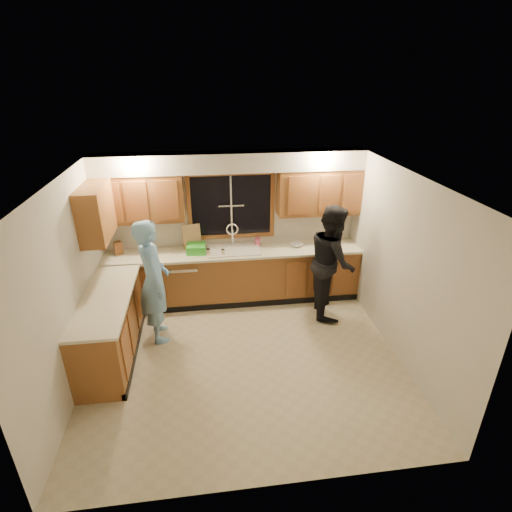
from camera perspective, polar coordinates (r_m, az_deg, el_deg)
The scene contains 26 objects.
floor at distance 5.71m, azimuth -1.63°, elevation -14.34°, with size 4.20×4.20×0.00m, color #C0B393.
ceiling at distance 4.55m, azimuth -2.02°, elevation 10.79°, with size 4.20×4.20×0.00m, color silver.
wall_back at distance 6.74m, azimuth -3.49°, elevation 4.38°, with size 4.20×4.20×0.00m, color beige.
wall_left at distance 5.26m, azimuth -25.25°, elevation -4.33°, with size 3.80×3.80×0.00m, color beige.
wall_right at distance 5.59m, azimuth 20.13°, elevation -1.67°, with size 3.80×3.80×0.00m, color beige.
base_cabinets_back at distance 6.80m, azimuth -3.12°, elevation -2.91°, with size 4.20×0.60×0.88m, color brown.
base_cabinets_left at distance 5.87m, azimuth -20.08°, elevation -9.50°, with size 0.60×1.90×0.88m, color brown.
countertop_back at distance 6.58m, azimuth -3.20°, elevation 0.57°, with size 4.20×0.63×0.04m, color #EBE3C6.
countertop_left at distance 5.63m, azimuth -20.61°, elevation -5.61°, with size 0.63×1.90×0.04m, color #EBE3C6.
upper_cabinets_left at distance 6.46m, azimuth -16.32°, elevation 7.89°, with size 1.35×0.33×0.75m, color brown.
upper_cabinets_right at distance 6.65m, azimuth 8.98°, elevation 9.06°, with size 1.35×0.33×0.75m, color brown.
upper_cabinets_return at distance 5.99m, azimuth -21.90°, elevation 5.76°, with size 0.33×0.90×0.75m, color brown.
soffit at distance 6.26m, azimuth -3.63°, elevation 13.28°, with size 4.20×0.35×0.30m, color silver.
window_frame at distance 6.61m, azimuth -3.56°, elevation 7.19°, with size 1.44×0.03×1.14m.
sink at distance 6.61m, azimuth -3.21°, elevation 0.36°, with size 0.86×0.52×0.57m.
dishwasher at distance 6.80m, azimuth -10.27°, elevation -3.57°, with size 0.60×0.56×0.82m, color white.
stove at distance 5.42m, azimuth -21.23°, elevation -12.78°, with size 0.58×0.75×0.90m, color white.
man at distance 5.80m, azimuth -14.41°, elevation -3.55°, with size 0.67×0.44×1.84m, color #7CB6EA.
woman at distance 6.35m, azimuth 10.78°, elevation -0.74°, with size 0.88×0.69×1.82m, color black.
knife_block at distance 6.78m, azimuth -19.09°, elevation 1.09°, with size 0.12×0.10×0.21m, color #975629.
cutting_board at distance 6.70m, azimuth -9.15°, elevation 2.78°, with size 0.30×0.02×0.40m, color tan.
dish_crate at distance 6.55m, azimuth -8.54°, elevation 1.05°, with size 0.30×0.28×0.14m, color green.
soap_bottle at distance 6.75m, azimuth 0.22°, elevation 2.27°, with size 0.08×0.08×0.18m, color #D65177.
bowl at distance 6.77m, azimuth 5.81°, elevation 1.61°, with size 0.21×0.21×0.05m, color silver.
can_left at distance 6.39m, azimuth -6.81°, elevation 0.47°, with size 0.07×0.07×0.13m, color beige.
can_right at distance 6.40m, azimuth -4.74°, elevation 0.50°, with size 0.06×0.06×0.11m, color beige.
Camera 1 is at (-0.43, -4.40, 3.61)m, focal length 28.00 mm.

